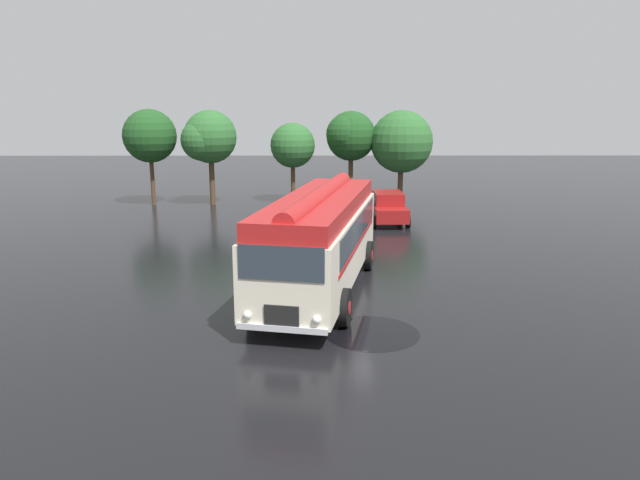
# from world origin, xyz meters

# --- Properties ---
(ground_plane) EXTENTS (120.00, 120.00, 0.00)m
(ground_plane) POSITION_xyz_m (0.00, 0.00, 0.00)
(ground_plane) COLOR black
(vintage_bus) EXTENTS (4.44, 10.37, 3.49)m
(vintage_bus) POSITION_xyz_m (-0.47, 0.63, 1.89)
(vintage_bus) COLOR silver
(vintage_bus) RESTS_ON ground
(car_near_left) EXTENTS (2.30, 4.36, 1.66)m
(car_near_left) POSITION_xyz_m (0.21, 12.95, 0.85)
(car_near_left) COLOR #4C5156
(car_near_left) RESTS_ON ground
(car_mid_left) EXTENTS (1.98, 4.21, 1.66)m
(car_mid_left) POSITION_xyz_m (3.26, 12.50, 0.85)
(car_mid_left) COLOR maroon
(car_mid_left) RESTS_ON ground
(tree_far_left) EXTENTS (3.33, 3.33, 6.05)m
(tree_far_left) POSITION_xyz_m (-11.00, 18.62, 4.42)
(tree_far_left) COLOR #4C3823
(tree_far_left) RESTS_ON ground
(tree_left_of_centre) EXTENTS (3.43, 3.35, 5.99)m
(tree_left_of_centre) POSITION_xyz_m (-7.44, 18.49, 4.25)
(tree_left_of_centre) COLOR #4C3823
(tree_left_of_centre) RESTS_ON ground
(tree_centre) EXTENTS (2.89, 2.89, 5.18)m
(tree_centre) POSITION_xyz_m (-2.19, 19.62, 3.78)
(tree_centre) COLOR #4C3823
(tree_centre) RESTS_ON ground
(tree_right_of_centre) EXTENTS (3.27, 3.24, 5.93)m
(tree_right_of_centre) POSITION_xyz_m (1.55, 19.97, 4.34)
(tree_right_of_centre) COLOR #4C3823
(tree_right_of_centre) RESTS_ON ground
(tree_far_right) EXTENTS (4.04, 4.04, 5.99)m
(tree_far_right) POSITION_xyz_m (4.90, 19.61, 3.91)
(tree_far_right) COLOR #4C3823
(tree_far_right) RESTS_ON ground
(puddle_patch) EXTENTS (2.61, 2.61, 0.01)m
(puddle_patch) POSITION_xyz_m (0.92, -3.19, 0.00)
(puddle_patch) COLOR black
(puddle_patch) RESTS_ON ground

